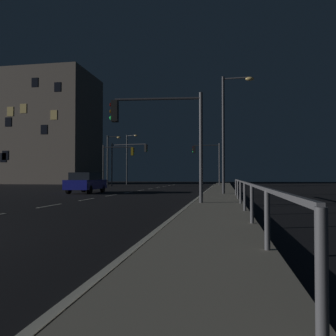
# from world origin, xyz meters

# --- Properties ---
(ground_plane) EXTENTS (112.00, 112.00, 0.00)m
(ground_plane) POSITION_xyz_m (0.00, 17.50, 0.00)
(ground_plane) COLOR black
(ground_plane) RESTS_ON ground
(sidewalk_right) EXTENTS (2.18, 77.00, 0.14)m
(sidewalk_right) POSITION_xyz_m (7.26, 17.50, 0.07)
(sidewalk_right) COLOR #9E937F
(sidewalk_right) RESTS_ON ground
(lane_markings_center) EXTENTS (0.14, 50.00, 0.01)m
(lane_markings_center) POSITION_xyz_m (0.00, 21.00, 0.01)
(lane_markings_center) COLOR silver
(lane_markings_center) RESTS_ON ground
(lane_edge_line) EXTENTS (0.14, 53.00, 0.01)m
(lane_edge_line) POSITION_xyz_m (5.93, 22.50, 0.01)
(lane_edge_line) COLOR silver
(lane_edge_line) RESTS_ON ground
(car) EXTENTS (1.95, 4.45, 1.57)m
(car) POSITION_xyz_m (-2.94, 19.56, 0.82)
(car) COLOR navy
(car) RESTS_ON ground
(traffic_light_mid_right) EXTENTS (3.54, 0.38, 5.39)m
(traffic_light_mid_right) POSITION_xyz_m (5.39, 38.48, 3.91)
(traffic_light_mid_right) COLOR #4C4C51
(traffic_light_mid_right) RESTS_ON sidewalk_right
(traffic_light_far_left) EXTENTS (4.99, 0.97, 5.56)m
(traffic_light_far_left) POSITION_xyz_m (-4.69, 36.21, 3.97)
(traffic_light_far_left) COLOR #4C4C51
(traffic_light_far_left) RESTS_ON ground
(traffic_light_near_left) EXTENTS (4.18, 0.61, 4.85)m
(traffic_light_near_left) POSITION_xyz_m (4.65, 9.96, 3.59)
(traffic_light_near_left) COLOR #4C4C51
(traffic_light_near_left) RESTS_ON sidewalk_right
(traffic_light_far_right) EXTENTS (3.86, 0.46, 5.00)m
(traffic_light_far_right) POSITION_xyz_m (-5.09, 33.47, 3.53)
(traffic_light_far_right) COLOR #2D3033
(traffic_light_far_right) RESTS_ON ground
(street_lamp_corner) EXTENTS (2.09, 0.36, 7.81)m
(street_lamp_corner) POSITION_xyz_m (7.77, 17.86, 4.80)
(street_lamp_corner) COLOR #38383D
(street_lamp_corner) RESTS_ON sidewalk_right
(street_lamp_across_street) EXTENTS (2.04, 1.17, 7.68)m
(street_lamp_across_street) POSITION_xyz_m (-7.07, 44.81, 4.61)
(street_lamp_across_street) COLOR #2D3033
(street_lamp_across_street) RESTS_ON ground
(street_lamp_median) EXTENTS (1.86, 0.36, 6.51)m
(street_lamp_median) POSITION_xyz_m (-7.01, 36.25, 3.95)
(street_lamp_median) COLOR #2D3033
(street_lamp_median) RESTS_ON ground
(barrier_fence) EXTENTS (0.09, 18.05, 0.98)m
(barrier_fence) POSITION_xyz_m (8.20, 6.98, 0.87)
(barrier_fence) COLOR #59595E
(barrier_fence) RESTS_ON sidewalk_right
(building_distant) EXTENTS (15.58, 11.92, 19.20)m
(building_distant) POSITION_xyz_m (-23.17, 49.73, 9.60)
(building_distant) COLOR #6B6056
(building_distant) RESTS_ON ground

